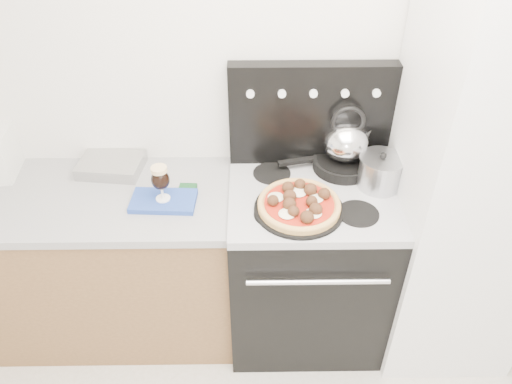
{
  "coord_description": "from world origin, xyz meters",
  "views": [
    {
      "loc": [
        -0.2,
        -0.6,
        2.31
      ],
      "look_at": [
        -0.18,
        1.05,
        1.02
      ],
      "focal_mm": 35.0,
      "sensor_mm": 36.0,
      "label": 1
    }
  ],
  "objects_px": {
    "oven_mitt": "(164,201)",
    "tea_kettle": "(346,138)",
    "beer_glass": "(161,183)",
    "stock_pot": "(380,173)",
    "stove_body": "(306,266)",
    "fridge": "(470,190)",
    "pizza_pan": "(299,209)",
    "base_cabinet": "(92,266)",
    "pizza": "(299,203)",
    "skillet": "(343,164)"
  },
  "relations": [
    {
      "from": "pizza",
      "to": "tea_kettle",
      "type": "relative_size",
      "value": 1.52
    },
    {
      "from": "base_cabinet",
      "to": "skillet",
      "type": "height_order",
      "value": "skillet"
    },
    {
      "from": "pizza",
      "to": "tea_kettle",
      "type": "height_order",
      "value": "tea_kettle"
    },
    {
      "from": "stove_body",
      "to": "tea_kettle",
      "type": "xyz_separation_m",
      "value": [
        0.16,
        0.19,
        0.65
      ]
    },
    {
      "from": "stove_body",
      "to": "skillet",
      "type": "bearing_deg",
      "value": 49.81
    },
    {
      "from": "stove_body",
      "to": "pizza_pan",
      "type": "bearing_deg",
      "value": -121.46
    },
    {
      "from": "oven_mitt",
      "to": "beer_glass",
      "type": "xyz_separation_m",
      "value": [
        0.0,
        0.0,
        0.1
      ]
    },
    {
      "from": "stove_body",
      "to": "fridge",
      "type": "bearing_deg",
      "value": -2.05
    },
    {
      "from": "pizza_pan",
      "to": "stove_body",
      "type": "bearing_deg",
      "value": 58.54
    },
    {
      "from": "beer_glass",
      "to": "pizza",
      "type": "distance_m",
      "value": 0.61
    },
    {
      "from": "oven_mitt",
      "to": "fridge",
      "type": "bearing_deg",
      "value": 0.66
    },
    {
      "from": "base_cabinet",
      "to": "stock_pot",
      "type": "bearing_deg",
      "value": 1.08
    },
    {
      "from": "pizza",
      "to": "beer_glass",
      "type": "bearing_deg",
      "value": 172.47
    },
    {
      "from": "tea_kettle",
      "to": "skillet",
      "type": "bearing_deg",
      "value": 0.0
    },
    {
      "from": "fridge",
      "to": "tea_kettle",
      "type": "xyz_separation_m",
      "value": [
        -0.54,
        0.22,
        0.14
      ]
    },
    {
      "from": "oven_mitt",
      "to": "tea_kettle",
      "type": "height_order",
      "value": "tea_kettle"
    },
    {
      "from": "oven_mitt",
      "to": "stock_pot",
      "type": "bearing_deg",
      "value": 5.4
    },
    {
      "from": "pizza_pan",
      "to": "pizza",
      "type": "bearing_deg",
      "value": 0.0
    },
    {
      "from": "pizza_pan",
      "to": "stock_pot",
      "type": "xyz_separation_m",
      "value": [
        0.38,
        0.17,
        0.07
      ]
    },
    {
      "from": "stove_body",
      "to": "fridge",
      "type": "distance_m",
      "value": 0.87
    },
    {
      "from": "pizza_pan",
      "to": "stock_pot",
      "type": "bearing_deg",
      "value": 24.32
    },
    {
      "from": "oven_mitt",
      "to": "tea_kettle",
      "type": "bearing_deg",
      "value": 15.62
    },
    {
      "from": "fridge",
      "to": "pizza",
      "type": "relative_size",
      "value": 5.32
    },
    {
      "from": "oven_mitt",
      "to": "stock_pot",
      "type": "height_order",
      "value": "stock_pot"
    },
    {
      "from": "skillet",
      "to": "tea_kettle",
      "type": "relative_size",
      "value": 1.22
    },
    {
      "from": "beer_glass",
      "to": "stock_pot",
      "type": "relative_size",
      "value": 0.89
    },
    {
      "from": "beer_glass",
      "to": "skillet",
      "type": "xyz_separation_m",
      "value": [
        0.83,
        0.23,
        -0.07
      ]
    },
    {
      "from": "oven_mitt",
      "to": "pizza",
      "type": "distance_m",
      "value": 0.61
    },
    {
      "from": "pizza",
      "to": "stock_pot",
      "type": "height_order",
      "value": "stock_pot"
    },
    {
      "from": "oven_mitt",
      "to": "stock_pot",
      "type": "xyz_separation_m",
      "value": [
        0.98,
        0.09,
        0.08
      ]
    },
    {
      "from": "pizza_pan",
      "to": "pizza",
      "type": "relative_size",
      "value": 1.09
    },
    {
      "from": "base_cabinet",
      "to": "oven_mitt",
      "type": "distance_m",
      "value": 0.65
    },
    {
      "from": "pizza_pan",
      "to": "skillet",
      "type": "bearing_deg",
      "value": 52.93
    },
    {
      "from": "stove_body",
      "to": "beer_glass",
      "type": "xyz_separation_m",
      "value": [
        -0.67,
        -0.04,
        0.57
      ]
    },
    {
      "from": "fridge",
      "to": "pizza_pan",
      "type": "distance_m",
      "value": 0.78
    },
    {
      "from": "skillet",
      "to": "tea_kettle",
      "type": "xyz_separation_m",
      "value": [
        0.0,
        0.0,
        0.14
      ]
    },
    {
      "from": "base_cabinet",
      "to": "stove_body",
      "type": "xyz_separation_m",
      "value": [
        1.1,
        -0.02,
        0.01
      ]
    },
    {
      "from": "fridge",
      "to": "skillet",
      "type": "relative_size",
      "value": 6.6
    },
    {
      "from": "base_cabinet",
      "to": "tea_kettle",
      "type": "height_order",
      "value": "tea_kettle"
    },
    {
      "from": "base_cabinet",
      "to": "pizza_pan",
      "type": "relative_size",
      "value": 3.72
    },
    {
      "from": "oven_mitt",
      "to": "pizza",
      "type": "xyz_separation_m",
      "value": [
        0.6,
        -0.08,
        0.05
      ]
    },
    {
      "from": "stove_body",
      "to": "fridge",
      "type": "height_order",
      "value": "fridge"
    },
    {
      "from": "beer_glass",
      "to": "stock_pot",
      "type": "bearing_deg",
      "value": 5.4
    },
    {
      "from": "oven_mitt",
      "to": "tea_kettle",
      "type": "distance_m",
      "value": 0.88
    },
    {
      "from": "beer_glass",
      "to": "stock_pot",
      "type": "distance_m",
      "value": 0.98
    },
    {
      "from": "fridge",
      "to": "skillet",
      "type": "distance_m",
      "value": 0.58
    },
    {
      "from": "base_cabinet",
      "to": "pizza_pan",
      "type": "distance_m",
      "value": 1.15
    },
    {
      "from": "oven_mitt",
      "to": "pizza",
      "type": "bearing_deg",
      "value": -7.53
    },
    {
      "from": "base_cabinet",
      "to": "beer_glass",
      "type": "height_order",
      "value": "beer_glass"
    },
    {
      "from": "fridge",
      "to": "beer_glass",
      "type": "xyz_separation_m",
      "value": [
        -1.37,
        -0.02,
        0.06
      ]
    }
  ]
}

